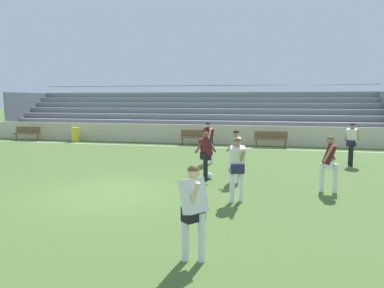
{
  "coord_description": "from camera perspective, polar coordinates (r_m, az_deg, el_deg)",
  "views": [
    {
      "loc": [
        4.48,
        -9.17,
        2.66
      ],
      "look_at": [
        1.43,
        4.31,
        0.93
      ],
      "focal_mm": 33.52,
      "sensor_mm": 36.0,
      "label": 1
    }
  ],
  "objects": [
    {
      "name": "player_white_trailing_run",
      "position": [
        15.68,
        24.05,
        0.54
      ],
      "size": [
        0.61,
        0.48,
        1.71
      ],
      "color": "black",
      "rests_on": "ground"
    },
    {
      "name": "soccer_ball",
      "position": [
        12.05,
        2.76,
        -5.08
      ],
      "size": [
        0.22,
        0.22,
        0.22
      ],
      "primitive_type": "sphere",
      "color": "white",
      "rests_on": "ground"
    },
    {
      "name": "ground_plane",
      "position": [
        10.55,
        -12.96,
        -7.65
      ],
      "size": [
        160.0,
        160.0,
        0.0
      ],
      "primitive_type": "plane",
      "color": "#4C6B30"
    },
    {
      "name": "sideline_wall",
      "position": [
        21.54,
        0.7,
        1.58
      ],
      "size": [
        48.0,
        0.16,
        1.14
      ],
      "primitive_type": "cube",
      "color": "beige",
      "rests_on": "ground"
    },
    {
      "name": "player_dark_wide_left",
      "position": [
        10.93,
        21.04,
        -2.29
      ],
      "size": [
        0.48,
        0.54,
        1.62
      ],
      "color": "white",
      "rests_on": "ground"
    },
    {
      "name": "player_dark_overlapping",
      "position": [
        11.74,
        2.17,
        -1.22
      ],
      "size": [
        0.69,
        0.51,
        1.61
      ],
      "color": "black",
      "rests_on": "ground"
    },
    {
      "name": "bench_centre_sideline",
      "position": [
        25.44,
        -24.74,
        1.73
      ],
      "size": [
        1.8,
        0.4,
        0.9
      ],
      "color": "brown",
      "rests_on": "ground"
    },
    {
      "name": "bench_near_bin",
      "position": [
        20.2,
        12.42,
        0.98
      ],
      "size": [
        1.8,
        0.4,
        0.9
      ],
      "color": "brown",
      "rests_on": "ground"
    },
    {
      "name": "player_white_wide_right",
      "position": [
        9.31,
        7.15,
        -3.14
      ],
      "size": [
        0.51,
        0.68,
        1.69
      ],
      "color": "white",
      "rests_on": "ground"
    },
    {
      "name": "field_line_sideline",
      "position": [
        20.08,
        -0.24,
        -0.45
      ],
      "size": [
        44.0,
        0.12,
        0.01
      ],
      "primitive_type": "cube",
      "color": "white",
      "rests_on": "ground"
    },
    {
      "name": "player_dark_dropping_back",
      "position": [
        14.78,
        2.56,
        0.8
      ],
      "size": [
        0.53,
        0.64,
        1.72
      ],
      "color": "white",
      "rests_on": "ground"
    },
    {
      "name": "player_white_challenging",
      "position": [
        5.91,
        0.23,
        -9.66
      ],
      "size": [
        0.51,
        0.61,
        1.62
      ],
      "color": "white",
      "rests_on": "ground"
    },
    {
      "name": "bleacher_stand",
      "position": [
        25.41,
        -0.48,
        4.9
      ],
      "size": [
        26.05,
        5.34,
        3.73
      ],
      "color": "#B2B2B7",
      "rests_on": "ground"
    },
    {
      "name": "bench_near_wall_gap",
      "position": [
        20.66,
        0.59,
        1.28
      ],
      "size": [
        1.8,
        0.4,
        0.9
      ],
      "color": "brown",
      "rests_on": "ground"
    },
    {
      "name": "player_white_deep_cover",
      "position": [
        11.52,
        7.0,
        -1.16
      ],
      "size": [
        0.6,
        0.45,
        1.69
      ],
      "color": "white",
      "rests_on": "ground"
    },
    {
      "name": "trash_bin",
      "position": [
        23.7,
        -18.06,
        1.45
      ],
      "size": [
        0.49,
        0.49,
        0.9
      ],
      "primitive_type": "cylinder",
      "color": "yellow",
      "rests_on": "ground"
    }
  ]
}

